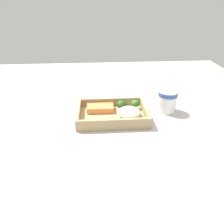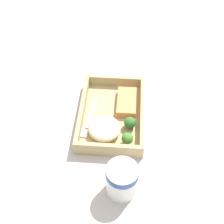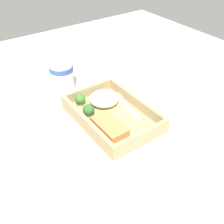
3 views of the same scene
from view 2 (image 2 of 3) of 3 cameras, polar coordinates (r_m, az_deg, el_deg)
ground_plane at (r=96.95cm, az=0.00°, el=-1.45°), size 160.00×160.00×2.00cm
takeout_tray at (r=95.73cm, az=0.00°, el=-0.83°), size 28.38×19.35×1.20cm
tray_rim at (r=93.98cm, az=0.00°, el=0.09°), size 28.38×19.35×3.44cm
salmon_fillet at (r=97.45cm, az=2.69°, el=1.82°), size 11.20×5.92×2.36cm
mashed_potatoes at (r=89.57cm, az=-1.39°, el=-3.04°), size 9.37×9.38×3.81cm
broccoli_floret_1 at (r=86.94cm, az=2.83°, el=-4.89°), size 3.28×3.28×4.07cm
broccoli_floret_2 at (r=90.94cm, az=3.30°, el=-2.00°), size 3.49×3.49×3.78cm
fork at (r=94.15cm, az=-4.22°, el=-1.37°), size 15.87×3.92×0.44cm
paper_cup at (r=78.00cm, az=1.81°, el=-12.10°), size 8.09×8.09×9.53cm
receipt_slip at (r=117.06cm, az=1.00°, el=9.89°), size 14.19×16.05×0.24cm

